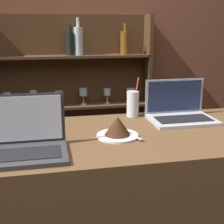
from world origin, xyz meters
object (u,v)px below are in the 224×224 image
(laptop_near, at_px, (22,142))
(laptop_far, at_px, (180,112))
(water_glass, at_px, (133,104))
(cake_plate, at_px, (118,128))

(laptop_near, height_order, laptop_far, laptop_near)
(water_glass, bearing_deg, laptop_near, -142.82)
(laptop_far, relative_size, water_glass, 1.54)
(water_glass, bearing_deg, laptop_far, -26.93)
(laptop_far, bearing_deg, cake_plate, -152.98)
(cake_plate, bearing_deg, water_glass, 63.51)
(laptop_near, xyz_separation_m, water_glass, (0.57, 0.43, 0.02))
(laptop_near, distance_m, laptop_far, 0.86)
(cake_plate, bearing_deg, laptop_near, -164.14)
(laptop_far, xyz_separation_m, water_glass, (-0.23, 0.12, 0.03))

